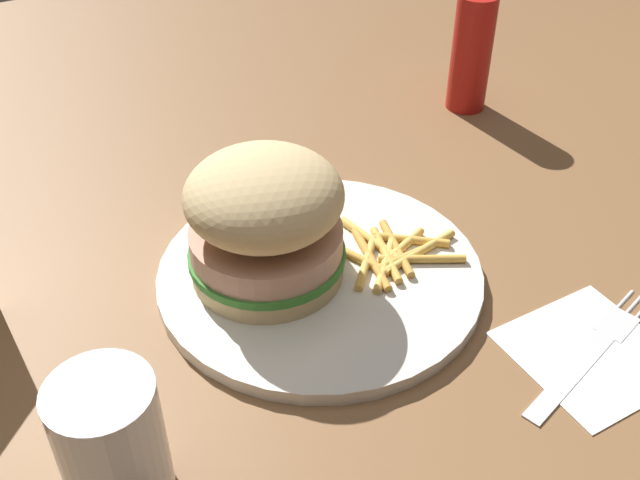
# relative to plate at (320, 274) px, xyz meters

# --- Properties ---
(ground_plane) EXTENTS (1.60, 1.60, 0.00)m
(ground_plane) POSITION_rel_plate_xyz_m (0.02, -0.03, -0.01)
(ground_plane) COLOR brown
(plate) EXTENTS (0.27, 0.27, 0.01)m
(plate) POSITION_rel_plate_xyz_m (0.00, 0.00, 0.00)
(plate) COLOR silver
(plate) RESTS_ON ground_plane
(sandwich) EXTENTS (0.13, 0.13, 0.11)m
(sandwich) POSITION_rel_plate_xyz_m (-0.04, 0.02, 0.06)
(sandwich) COLOR tan
(sandwich) RESTS_ON plate
(fries_pile) EXTENTS (0.11, 0.10, 0.01)m
(fries_pile) POSITION_rel_plate_xyz_m (0.06, -0.02, 0.01)
(fries_pile) COLOR gold
(fries_pile) RESTS_ON plate
(napkin) EXTENTS (0.11, 0.11, 0.00)m
(napkin) POSITION_rel_plate_xyz_m (0.14, -0.17, -0.01)
(napkin) COLOR white
(napkin) RESTS_ON ground_plane
(fork) EXTENTS (0.17, 0.07, 0.00)m
(fork) POSITION_rel_plate_xyz_m (0.14, -0.17, -0.00)
(fork) COLOR silver
(fork) RESTS_ON napkin
(drink_glass) EXTENTS (0.06, 0.06, 0.10)m
(drink_glass) POSITION_rel_plate_xyz_m (-0.20, -0.12, 0.04)
(drink_glass) COLOR silver
(drink_glass) RESTS_ON ground_plane
(ketchup_bottle) EXTENTS (0.04, 0.04, 0.13)m
(ketchup_bottle) POSITION_rel_plate_xyz_m (0.29, 0.18, 0.06)
(ketchup_bottle) COLOR #B21914
(ketchup_bottle) RESTS_ON ground_plane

